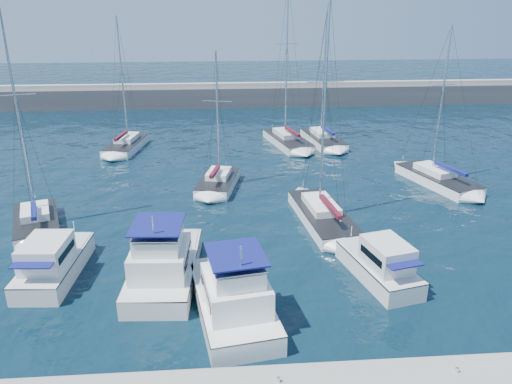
{
  "coord_description": "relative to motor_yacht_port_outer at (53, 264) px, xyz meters",
  "views": [
    {
      "loc": [
        -2.27,
        -28.01,
        16.2
      ],
      "look_at": [
        0.28,
        5.52,
        3.0
      ],
      "focal_mm": 35.0,
      "sensor_mm": 36.0,
      "label": 1
    }
  ],
  "objects": [
    {
      "name": "sailboat_back_a",
      "position": [
        -0.14,
        27.8,
        -0.42
      ],
      "size": [
        4.36,
        8.25,
        14.74
      ],
      "rotation": [
        0.0,
        0.0,
        -0.17
      ],
      "color": "white",
      "rests_on": "ground"
    },
    {
      "name": "motor_yacht_port_outer",
      "position": [
        0.0,
        0.0,
        0.0
      ],
      "size": [
        3.37,
        7.24,
        3.2
      ],
      "rotation": [
        0.0,
        0.0,
        -0.07
      ],
      "color": "silver",
      "rests_on": "ground"
    },
    {
      "name": "sailboat_mid_a",
      "position": [
        -3.35,
        7.18,
        -0.39
      ],
      "size": [
        5.13,
        7.59,
        15.9
      ],
      "rotation": [
        0.0,
        0.0,
        0.33
      ],
      "color": "white",
      "rests_on": "ground"
    },
    {
      "name": "motor_yacht_port_inner",
      "position": [
        6.84,
        -1.03,
        0.19
      ],
      "size": [
        4.31,
        9.02,
        4.69
      ],
      "rotation": [
        0.0,
        0.0,
        -0.06
      ],
      "color": "silver",
      "rests_on": "ground"
    },
    {
      "name": "motor_yacht_stbd_outer",
      "position": [
        19.99,
        -1.78,
        0.0
      ],
      "size": [
        4.02,
        6.91,
        3.2
      ],
      "rotation": [
        0.0,
        0.0,
        0.24
      ],
      "color": "silver",
      "rests_on": "ground"
    },
    {
      "name": "dock_cleat_centre",
      "position": [
        12.69,
        -10.68,
        -0.22
      ],
      "size": [
        0.16,
        0.16,
        0.25
      ],
      "primitive_type": "cylinder",
      "color": "silver",
      "rests_on": "dock"
    },
    {
      "name": "sailboat_mid_d",
      "position": [
        18.17,
        6.75,
        -0.41
      ],
      "size": [
        4.21,
        9.58,
        17.02
      ],
      "rotation": [
        0.0,
        0.0,
        0.12
      ],
      "color": "white",
      "rests_on": "ground"
    },
    {
      "name": "dock_cleat_near_stbd",
      "position": [
        20.69,
        -10.68,
        -0.22
      ],
      "size": [
        0.16,
        0.16,
        0.25
      ],
      "primitive_type": "cylinder",
      "color": "silver",
      "rests_on": "dock"
    },
    {
      "name": "sailboat_back_b",
      "position": [
        18.36,
        28.34,
        -0.39
      ],
      "size": [
        5.16,
        9.43,
        18.28
      ],
      "rotation": [
        0.0,
        0.0,
        0.24
      ],
      "color": "silver",
      "rests_on": "ground"
    },
    {
      "name": "motor_yacht_stbd_inner",
      "position": [
        10.95,
        -4.92,
        0.19
      ],
      "size": [
        5.07,
        8.97,
        4.69
      ],
      "rotation": [
        0.0,
        0.0,
        0.16
      ],
      "color": "white",
      "rests_on": "ground"
    },
    {
      "name": "sailboat_back_c",
      "position": [
        22.62,
        28.52,
        -0.42
      ],
      "size": [
        4.26,
        8.69,
        15.01
      ],
      "rotation": [
        0.0,
        0.0,
        0.15
      ],
      "color": "white",
      "rests_on": "ground"
    },
    {
      "name": "ground",
      "position": [
        12.69,
        0.32,
        -0.94
      ],
      "size": [
        220.0,
        220.0,
        0.0
      ],
      "primitive_type": "plane",
      "color": "black",
      "rests_on": "ground"
    },
    {
      "name": "breakwater",
      "position": [
        12.69,
        52.32,
        0.11
      ],
      "size": [
        160.0,
        6.0,
        4.45
      ],
      "color": "#424244",
      "rests_on": "ground"
    },
    {
      "name": "sailboat_mid_e",
      "position": [
        30.41,
        14.18,
        -0.43
      ],
      "size": [
        5.58,
        9.1,
        14.37
      ],
      "rotation": [
        0.0,
        0.0,
        0.32
      ],
      "color": "white",
      "rests_on": "ground"
    },
    {
      "name": "sailboat_mid_c",
      "position": [
        10.18,
        14.74,
        -0.43
      ],
      "size": [
        4.27,
        6.91,
        12.36
      ],
      "rotation": [
        0.0,
        0.0,
        -0.22
      ],
      "color": "white",
      "rests_on": "ground"
    }
  ]
}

